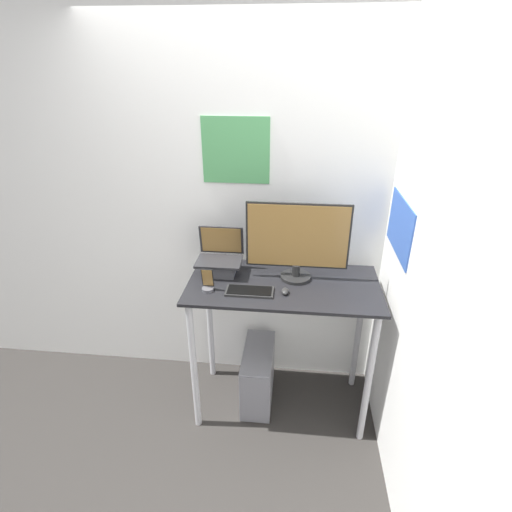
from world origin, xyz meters
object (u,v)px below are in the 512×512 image
monitor (297,242)px  keyboard (250,291)px  computer_tower (258,374)px  mouse (285,291)px  cell_phone (208,284)px  laptop (220,262)px

monitor → keyboard: (-0.27, -0.20, -0.24)m
keyboard → computer_tower: size_ratio=0.57×
monitor → mouse: 0.31m
monitor → keyboard: 0.41m
cell_phone → mouse: bearing=0.9°
keyboard → computer_tower: 0.81m
laptop → monitor: 0.52m
mouse → laptop: bearing=153.5°
monitor → keyboard: monitor is taller
keyboard → mouse: 0.21m
keyboard → mouse: mouse is taller
monitor → cell_phone: (-0.52, -0.20, -0.21)m
laptop → computer_tower: (0.25, -0.06, -0.87)m
monitor → cell_phone: bearing=-158.7°
keyboard → computer_tower: keyboard is taller
computer_tower → cell_phone: bearing=-150.0°
laptop → monitor: (0.49, -0.02, 0.17)m
mouse → computer_tower: (-0.17, 0.16, -0.80)m
keyboard → monitor: bearing=37.1°
mouse → cell_phone: cell_phone is taller
laptop → mouse: size_ratio=4.19×
cell_phone → computer_tower: bearing=30.0°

